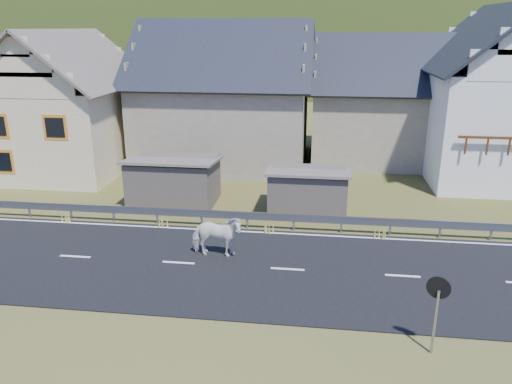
# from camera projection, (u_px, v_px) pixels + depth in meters

# --- Properties ---
(ground) EXTENTS (160.00, 160.00, 0.00)m
(ground) POSITION_uv_depth(u_px,v_px,m) (179.00, 264.00, 18.27)
(ground) COLOR #3A3D15
(ground) RESTS_ON ground
(road) EXTENTS (60.00, 7.00, 0.04)m
(road) POSITION_uv_depth(u_px,v_px,m) (179.00, 263.00, 18.26)
(road) COLOR black
(road) RESTS_ON ground
(lane_markings) EXTENTS (60.00, 6.60, 0.01)m
(lane_markings) POSITION_uv_depth(u_px,v_px,m) (179.00, 263.00, 18.26)
(lane_markings) COLOR silver
(lane_markings) RESTS_ON road
(guardrail) EXTENTS (28.10, 0.09, 0.75)m
(guardrail) POSITION_uv_depth(u_px,v_px,m) (201.00, 214.00, 21.56)
(guardrail) COLOR #93969B
(guardrail) RESTS_ON ground
(shed_left) EXTENTS (4.30, 3.30, 2.40)m
(shed_left) POSITION_uv_depth(u_px,v_px,m) (174.00, 181.00, 24.29)
(shed_left) COLOR #60554A
(shed_left) RESTS_ON ground
(shed_right) EXTENTS (3.80, 2.90, 2.20)m
(shed_right) POSITION_uv_depth(u_px,v_px,m) (308.00, 192.00, 23.06)
(shed_right) COLOR #60554A
(shed_right) RESTS_ON ground
(house_cream) EXTENTS (7.80, 9.80, 8.30)m
(house_cream) POSITION_uv_depth(u_px,v_px,m) (66.00, 96.00, 29.41)
(house_cream) COLOR beige
(house_cream) RESTS_ON ground
(house_stone_a) EXTENTS (10.80, 9.80, 8.90)m
(house_stone_a) POSITION_uv_depth(u_px,v_px,m) (225.00, 88.00, 31.05)
(house_stone_a) COLOR #9E927D
(house_stone_a) RESTS_ON ground
(house_stone_b) EXTENTS (9.80, 8.80, 8.10)m
(house_stone_b) POSITION_uv_depth(u_px,v_px,m) (385.00, 93.00, 31.85)
(house_stone_b) COLOR #9E927D
(house_stone_b) RESTS_ON ground
(house_white) EXTENTS (8.80, 10.80, 9.70)m
(house_white) POSITION_uv_depth(u_px,v_px,m) (502.00, 87.00, 28.03)
(house_white) COLOR white
(house_white) RESTS_ON ground
(mountain) EXTENTS (440.00, 280.00, 260.00)m
(mountain) POSITION_uv_depth(u_px,v_px,m) (321.00, 104.00, 193.40)
(mountain) COLOR #21370E
(mountain) RESTS_ON ground
(conifer_patch) EXTENTS (76.00, 50.00, 28.00)m
(conifer_patch) POSITION_uv_depth(u_px,v_px,m) (86.00, 36.00, 126.63)
(conifer_patch) COLOR black
(conifer_patch) RESTS_ON ground
(horse) EXTENTS (0.90, 1.96, 1.65)m
(horse) POSITION_uv_depth(u_px,v_px,m) (216.00, 236.00, 18.53)
(horse) COLOR white
(horse) RESTS_ON road
(traffic_mirror) EXTENTS (0.59, 0.28, 2.22)m
(traffic_mirror) POSITION_uv_depth(u_px,v_px,m) (437.00, 298.00, 12.82)
(traffic_mirror) COLOR #93969B
(traffic_mirror) RESTS_ON ground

